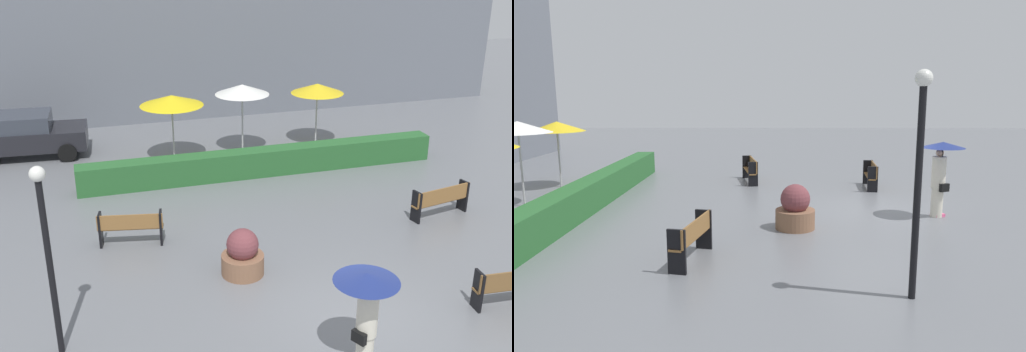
% 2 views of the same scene
% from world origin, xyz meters
% --- Properties ---
extents(ground_plane, '(60.00, 60.00, 0.00)m').
position_xyz_m(ground_plane, '(0.00, 0.00, 0.00)').
color(ground_plane, slate).
extents(bench_near_right, '(1.61, 0.47, 0.90)m').
position_xyz_m(bench_near_right, '(3.29, -0.53, 0.52)').
color(bench_near_right, brown).
rests_on(bench_near_right, ground).
extents(bench_far_right, '(1.87, 0.68, 0.90)m').
position_xyz_m(bench_far_right, '(4.39, 3.83, 0.53)').
color(bench_far_right, olive).
rests_on(bench_far_right, ground).
extents(bench_far_left, '(1.67, 0.66, 0.89)m').
position_xyz_m(bench_far_left, '(-4.13, 4.62, 0.53)').
color(bench_far_left, olive).
rests_on(bench_far_left, ground).
extents(pedestrian_with_umbrella, '(1.16, 1.16, 2.10)m').
position_xyz_m(pedestrian_with_umbrella, '(-0.67, -1.58, 1.45)').
color(pedestrian_with_umbrella, silver).
rests_on(pedestrian_with_umbrella, ground).
extents(planter_pot, '(1.00, 1.00, 1.14)m').
position_xyz_m(planter_pot, '(-1.79, 2.42, 0.49)').
color(planter_pot, brown).
rests_on(planter_pot, ground).
extents(lamp_post, '(0.28, 0.28, 3.80)m').
position_xyz_m(lamp_post, '(-5.89, 0.63, 2.34)').
color(lamp_post, black).
rests_on(lamp_post, ground).
extents(patio_umbrella_white, '(1.91, 1.91, 2.57)m').
position_xyz_m(patio_umbrella_white, '(0.48, 10.50, 2.39)').
color(patio_umbrella_white, silver).
rests_on(patio_umbrella_white, ground).
extents(patio_umbrella_yellow_far, '(1.93, 1.93, 2.37)m').
position_xyz_m(patio_umbrella_yellow_far, '(3.37, 10.67, 2.19)').
color(patio_umbrella_yellow_far, silver).
rests_on(patio_umbrella_yellow_far, ground).
extents(hedge_strip, '(11.97, 0.70, 0.87)m').
position_xyz_m(hedge_strip, '(0.59, 8.40, 0.44)').
color(hedge_strip, '#28602D').
rests_on(hedge_strip, ground).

